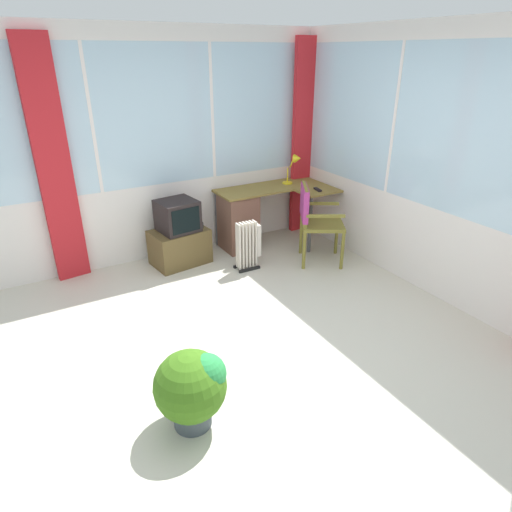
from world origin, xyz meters
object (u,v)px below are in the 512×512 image
at_px(tv_on_stand, 179,236).
at_px(space_heater, 249,245).
at_px(desk, 244,217).
at_px(tv_remote, 318,190).
at_px(wooden_armchair, 312,214).
at_px(desk_lamp, 295,164).
at_px(potted_plant, 192,386).

xyz_separation_m(tv_on_stand, space_heater, (0.64, -0.53, -0.05)).
bearing_deg(desk, space_heater, -113.48).
xyz_separation_m(tv_remote, wooden_armchair, (-0.32, -0.34, -0.16)).
distance_m(desk_lamp, potted_plant, 3.54).
xyz_separation_m(space_heater, potted_plant, (-1.48, -1.91, 0.03)).
distance_m(desk, tv_on_stand, 0.89).
bearing_deg(desk_lamp, space_heater, -151.05).
bearing_deg(wooden_armchair, desk, 122.75).
xyz_separation_m(desk, space_heater, (-0.25, -0.57, -0.12)).
bearing_deg(space_heater, potted_plant, -127.71).
distance_m(tv_on_stand, potted_plant, 2.58).
xyz_separation_m(wooden_armchair, space_heater, (-0.74, 0.20, -0.31)).
bearing_deg(space_heater, desk_lamp, 28.95).
height_order(desk, potted_plant, desk).
relative_size(space_heater, potted_plant, 1.01).
bearing_deg(potted_plant, desk_lamp, 44.90).
bearing_deg(tv_remote, desk, 163.24).
height_order(tv_on_stand, potted_plant, tv_on_stand).
height_order(desk_lamp, tv_remote, desk_lamp).
xyz_separation_m(desk, potted_plant, (-1.72, -2.48, -0.09)).
relative_size(desk, wooden_armchair, 1.51).
relative_size(desk_lamp, potted_plant, 0.69).
xyz_separation_m(wooden_armchair, tv_on_stand, (-1.38, 0.72, -0.25)).
bearing_deg(desk, tv_remote, -27.33).
height_order(desk_lamp, tv_on_stand, desk_lamp).
relative_size(wooden_armchair, potted_plant, 1.64).
distance_m(desk, wooden_armchair, 0.93).
distance_m(wooden_armchair, tv_on_stand, 1.58).
relative_size(desk_lamp, tv_remote, 2.61).
relative_size(desk, tv_remote, 9.38).
relative_size(tv_remote, potted_plant, 0.26).
height_order(desk_lamp, wooden_armchair, desk_lamp).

